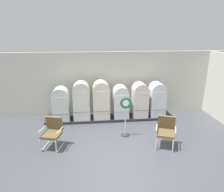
# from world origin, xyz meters

# --- Properties ---
(ground) EXTENTS (12.00, 10.00, 0.05)m
(ground) POSITION_xyz_m (0.00, 0.00, -0.03)
(ground) COLOR #44464C
(back_wall) EXTENTS (11.76, 0.12, 2.82)m
(back_wall) POSITION_xyz_m (0.00, 3.66, 1.43)
(back_wall) COLOR beige
(back_wall) RESTS_ON ground
(side_wall_right) EXTENTS (0.16, 2.20, 2.82)m
(side_wall_right) POSITION_xyz_m (4.66, 2.47, 1.40)
(side_wall_right) COLOR silver
(side_wall_right) RESTS_ON ground
(display_plinth) EXTENTS (5.44, 0.95, 0.11)m
(display_plinth) POSITION_xyz_m (0.00, 3.02, 0.06)
(display_plinth) COLOR #2D2933
(display_plinth) RESTS_ON ground
(refrigerator_0) EXTENTS (0.68, 0.64, 1.39)m
(refrigerator_0) POSITION_xyz_m (-2.03, 2.90, 0.84)
(refrigerator_0) COLOR silver
(refrigerator_0) RESTS_ON display_plinth
(refrigerator_1) EXTENTS (0.68, 0.64, 1.60)m
(refrigerator_1) POSITION_xyz_m (-1.19, 2.90, 0.96)
(refrigerator_1) COLOR silver
(refrigerator_1) RESTS_ON display_plinth
(refrigerator_2) EXTENTS (0.69, 0.69, 1.60)m
(refrigerator_2) POSITION_xyz_m (-0.37, 2.92, 0.96)
(refrigerator_2) COLOR beige
(refrigerator_2) RESTS_ON display_plinth
(refrigerator_3) EXTENTS (0.63, 0.71, 1.38)m
(refrigerator_3) POSITION_xyz_m (0.46, 2.93, 0.84)
(refrigerator_3) COLOR white
(refrigerator_3) RESTS_ON display_plinth
(refrigerator_4) EXTENTS (0.64, 0.68, 1.48)m
(refrigerator_4) POSITION_xyz_m (1.29, 2.92, 0.90)
(refrigerator_4) COLOR silver
(refrigerator_4) RESTS_ON display_plinth
(refrigerator_5) EXTENTS (0.64, 0.69, 1.47)m
(refrigerator_5) POSITION_xyz_m (2.05, 2.92, 0.89)
(refrigerator_5) COLOR white
(refrigerator_5) RESTS_ON display_plinth
(armchair_left) EXTENTS (0.74, 0.79, 1.01)m
(armchair_left) POSITION_xyz_m (-2.07, 0.96, 0.56)
(armchair_left) COLOR silver
(armchair_left) RESTS_ON ground
(armchair_right) EXTENTS (0.78, 0.83, 1.01)m
(armchair_right) POSITION_xyz_m (1.63, 0.64, 0.56)
(armchair_right) COLOR silver
(armchair_right) RESTS_ON ground
(sign_stand) EXTENTS (0.41, 0.32, 1.47)m
(sign_stand) POSITION_xyz_m (0.41, 1.43, 0.68)
(sign_stand) COLOR #2D2D30
(sign_stand) RESTS_ON ground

